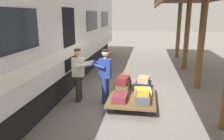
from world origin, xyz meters
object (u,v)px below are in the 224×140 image
Objects in this scene: suitcase_olive_duffel at (122,89)px; porter_in_overalls at (105,74)px; train_car at (26,35)px; luggage_cart at (132,96)px; suitcase_tan_vintage at (144,79)px; suitcase_cream_canvas at (143,92)px; suitcase_black_hardshell at (124,85)px; porter_by_door at (79,73)px; suitcase_yellow_case at (142,92)px; suitcase_burgundy_valise at (120,98)px; suitcase_slate_roller at (142,99)px; suitcase_navy_fabric at (143,85)px; suitcase_brown_leather at (125,78)px; suitcase_maroon_trunk at (123,81)px.

porter_in_overalls reaches higher than suitcase_olive_duffel.
train_car reaches higher than luggage_cart.
suitcase_tan_vintage is at bearing -177.07° from train_car.
luggage_cart is 0.35m from suitcase_cream_canvas.
suitcase_black_hardshell is 0.31× the size of porter_by_door.
porter_by_door reaches higher than suitcase_yellow_case.
luggage_cart is at bearing -118.12° from suitcase_burgundy_valise.
suitcase_burgundy_valise is at bearing 0.00° from suitcase_slate_roller.
suitcase_brown_leather reaches higher than suitcase_navy_fabric.
suitcase_burgundy_valise is 1.12× the size of suitcase_navy_fabric.
train_car is 2.96m from porter_in_overalls.
suitcase_cream_canvas is 1.01× the size of suitcase_maroon_trunk.
suitcase_burgundy_valise is 1.13× the size of suitcase_black_hardshell.
suitcase_maroon_trunk is (-0.01, -0.61, 0.32)m from suitcase_burgundy_valise.
porter_by_door is (-1.88, 0.34, -1.14)m from train_car.
suitcase_navy_fabric is at bearing -90.00° from suitcase_slate_roller.
suitcase_brown_leather reaches higher than suitcase_cream_canvas.
suitcase_brown_leather is (0.62, -1.20, 0.22)m from suitcase_slate_roller.
suitcase_brown_leather is at bearing -63.07° from suitcase_yellow_case.
suitcase_maroon_trunk is (-0.01, 0.57, 0.32)m from suitcase_black_hardshell.
suitcase_black_hardshell reaches higher than suitcase_burgundy_valise.
suitcase_tan_vintage is (-0.63, -0.54, -0.09)m from suitcase_maroon_trunk.
suitcase_brown_leather is (0.00, -0.59, -0.09)m from suitcase_maroon_trunk.
suitcase_black_hardshell is 0.31× the size of porter_in_overalls.
suitcase_brown_leather reaches higher than suitcase_burgundy_valise.
suitcase_black_hardshell is 1.05× the size of suitcase_brown_leather.
luggage_cart is 1.26× the size of porter_by_door.
suitcase_brown_leather is (0.30, -0.60, 0.37)m from luggage_cart.
suitcase_burgundy_valise is 1.18m from suitcase_black_hardshell.
train_car is 10.33× the size of porter_in_overalls.
porter_by_door is at bearing -16.53° from suitcase_slate_roller.
suitcase_black_hardshell is at bearing -3.24° from suitcase_tan_vintage.
train_car is at bearing 4.36° from suitcase_brown_leather.
porter_in_overalls is at bearing -26.58° from suitcase_slate_roller.
porter_in_overalls is 1.00× the size of porter_by_door.
suitcase_olive_duffel is 0.86m from suitcase_yellow_case.
suitcase_burgundy_valise is 1.17× the size of suitcase_olive_duffel.
suitcase_navy_fabric reaches higher than suitcase_black_hardshell.
suitcase_cream_canvas is at bearing -136.91° from suitcase_burgundy_valise.
suitcase_brown_leather is at bearing -133.90° from porter_in_overalls.
suitcase_cream_canvas is at bearing 135.68° from suitcase_brown_leather.
suitcase_tan_vintage is 1.14m from suitcase_yellow_case.
luggage_cart is 0.69m from suitcase_slate_roller.
suitcase_burgundy_valise is 0.86m from suitcase_cream_canvas.
suitcase_cream_canvas is at bearing -91.51° from suitcase_yellow_case.
luggage_cart is 0.68m from suitcase_burgundy_valise.
suitcase_tan_vintage is (-0.01, 0.04, 0.21)m from suitcase_navy_fabric.
suitcase_brown_leather is 1.12× the size of suitcase_tan_vintage.
suitcase_black_hardshell is (0.32, -0.59, 0.14)m from luggage_cart.
luggage_cart is 0.75m from suitcase_yellow_case.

